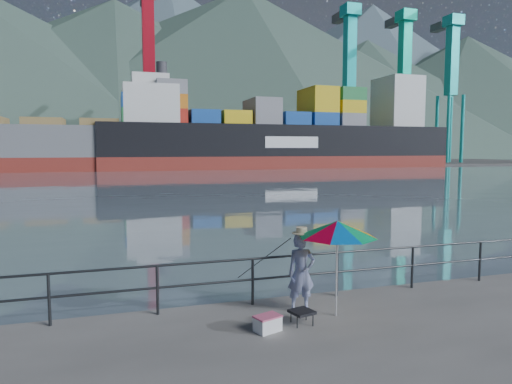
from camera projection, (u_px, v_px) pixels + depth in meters
harbor_water at (121, 160)px, 131.51m from camera, size 500.00×280.00×0.00m
far_dock at (171, 164)px, 99.27m from camera, size 200.00×40.00×0.40m
guardrail at (207, 285)px, 9.45m from camera, size 22.00×0.06×1.03m
mountains at (203, 80)px, 213.52m from camera, size 600.00×332.80×80.00m
port_cranes at (276, 88)px, 95.38m from camera, size 116.00×28.00×38.40m
container_stacks at (263, 150)px, 105.68m from camera, size 58.00×5.40×7.80m
fisherman at (301, 273)px, 9.31m from camera, size 0.60×0.40×1.61m
beach_umbrella at (337, 229)px, 8.97m from camera, size 1.79×1.79×1.92m
folding_stool at (302, 317)px, 8.68m from camera, size 0.49×0.49×0.27m
cooler_bag at (268, 324)px, 8.34m from camera, size 0.53×0.44×0.26m
fishing_rod at (263, 299)px, 10.16m from camera, size 0.73×1.59×1.23m
bulk_carrier at (62, 144)px, 73.83m from camera, size 50.31×8.71×14.50m
container_ship at (290, 136)px, 86.06m from camera, size 65.60×10.93×18.10m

